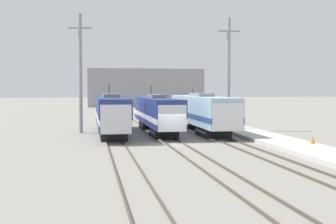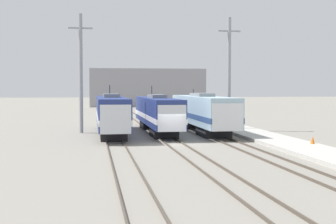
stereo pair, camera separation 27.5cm
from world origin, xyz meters
name	(u,v)px [view 1 (the left image)]	position (x,y,z in m)	size (l,w,h in m)	color
ground_plane	(174,144)	(0.00, 0.00, 0.00)	(400.00, 400.00, 0.00)	gray
rail_pair_far_left	(116,144)	(-4.93, 0.00, 0.07)	(1.51, 120.00, 0.15)	#4C4238
rail_pair_center	(174,143)	(0.00, 0.00, 0.07)	(1.51, 120.00, 0.15)	#4C4238
rail_pair_far_right	(230,142)	(4.93, 0.00, 0.07)	(1.51, 120.00, 0.15)	#4C4238
locomotive_far_left	(111,114)	(-4.93, 8.42, 2.15)	(2.83, 18.63, 5.10)	black
locomotive_center	(157,113)	(0.00, 10.18, 2.09)	(2.77, 19.60, 5.03)	black
locomotive_far_right	(202,112)	(4.93, 10.05, 2.16)	(3.11, 19.91, 4.65)	#232326
catenary_tower_left	(80,72)	(-7.99, 11.12, 6.41)	(2.52, 0.39, 12.51)	gray
catenary_tower_right	(229,73)	(8.15, 11.12, 6.41)	(2.52, 0.39, 12.51)	gray
platform	(276,140)	(9.13, 0.00, 0.15)	(4.00, 120.00, 0.30)	#B7B5AD
traffic_cone	(313,140)	(10.55, -4.13, 0.60)	(0.36, 0.36, 0.60)	orange
depot_building	(145,88)	(7.13, 81.77, 4.82)	(29.38, 9.12, 9.64)	gray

